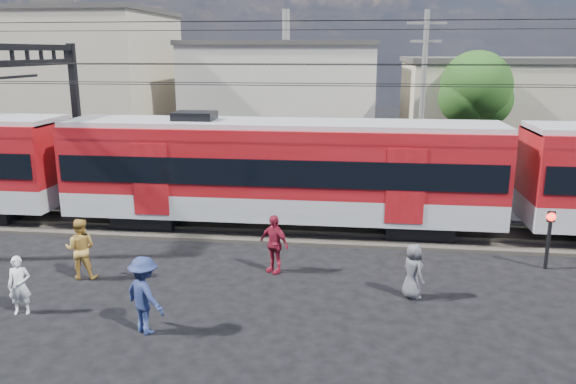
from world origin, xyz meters
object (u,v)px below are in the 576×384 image
Objects in this scene: commuter_train at (286,169)px; crossing_signal at (550,229)px; pedestrian_c at (145,295)px; pedestrian_a at (19,285)px.

crossing_signal is at bearing -18.44° from commuter_train.
commuter_train is 8.79m from pedestrian_c.
commuter_train is at bearing 161.56° from crossing_signal.
pedestrian_a is 0.81× the size of pedestrian_c.
commuter_train is 26.05× the size of pedestrian_c.
pedestrian_a is at bearing -161.39° from crossing_signal.
pedestrian_c is at bearing -105.81° from commuter_train.
commuter_train is 9.92m from pedestrian_a.
pedestrian_a is 3.64m from pedestrian_c.
pedestrian_a is at bearing -127.46° from commuter_train.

